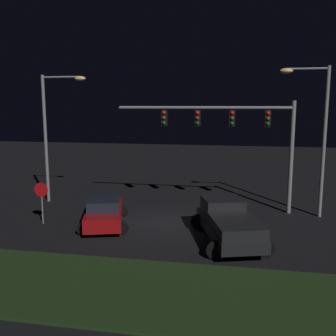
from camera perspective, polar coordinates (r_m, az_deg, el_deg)
The scene contains 8 objects.
ground_plane at distance 21.07m, azimuth -0.12°, elevation -7.96°, with size 80.00×80.00×0.00m, color black.
grass_median at distance 13.88m, azimuth -6.53°, elevation -17.38°, with size 26.55×4.88×0.10m, color black.
pickup_truck at distance 18.18m, azimuth 8.83°, elevation -7.63°, with size 3.90×5.75×1.80m.
car_sedan at distance 20.48m, azimuth -9.43°, elevation -6.45°, with size 3.27×4.73×1.51m.
traffic_signal_gantry at distance 22.78m, azimuth 9.55°, elevation 6.10°, with size 10.32×0.56×6.50m.
street_lamp_left at distance 25.61m, azimuth -16.59°, elevation 6.45°, with size 2.95×0.44×8.11m.
street_lamp_right at distance 22.71m, azimuth 20.99°, elevation 6.13°, with size 2.64×0.44×8.34m.
stop_sign at distance 21.43m, azimuth -18.24°, elevation -3.82°, with size 0.76×0.08×2.23m.
Camera 1 is at (3.75, -19.76, 6.29)m, focal length 41.14 mm.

